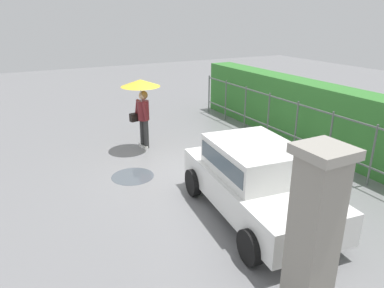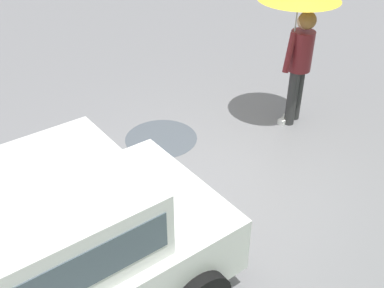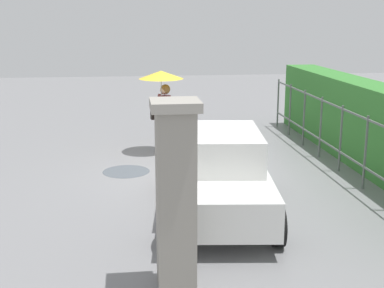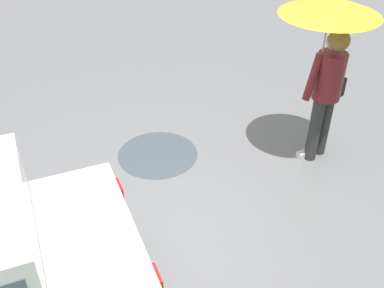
% 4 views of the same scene
% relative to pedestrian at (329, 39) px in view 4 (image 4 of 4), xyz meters
% --- Properties ---
extents(ground_plane, '(40.00, 40.00, 0.00)m').
position_rel_pedestrian_xyz_m(ground_plane, '(2.20, 0.42, -1.60)').
color(ground_plane, slate).
extents(pedestrian, '(1.12, 1.12, 2.08)m').
position_rel_pedestrian_xyz_m(pedestrian, '(0.00, 0.00, 0.00)').
color(pedestrian, '#333333').
rests_on(pedestrian, ground).
extents(puddle_near, '(1.06, 1.06, 0.00)m').
position_rel_pedestrian_xyz_m(puddle_near, '(1.75, -0.95, -1.60)').
color(puddle_near, '#4C545B').
rests_on(puddle_near, ground).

